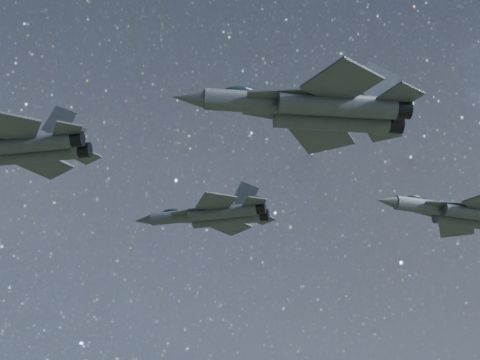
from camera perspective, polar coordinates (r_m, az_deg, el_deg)
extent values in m
cube|color=#2E3439|center=(80.22, -14.76, 2.41)|extent=(8.57, 3.91, 1.34)
cylinder|color=#2E3439|center=(79.02, -14.81, 2.52)|extent=(8.78, 4.03, 1.61)
cylinder|color=#2E3439|center=(80.64, -14.25, 1.78)|extent=(8.78, 4.03, 1.61)
cylinder|color=black|center=(77.30, -11.58, 2.85)|extent=(1.71, 1.81, 1.49)
cylinder|color=black|center=(78.95, -11.07, 2.09)|extent=(1.71, 1.81, 1.49)
cube|color=#2E3439|center=(82.68, -16.63, 1.65)|extent=(5.46, 1.66, 0.12)
cube|color=#2E3439|center=(77.30, -15.64, 3.56)|extent=(4.97, 5.33, 0.21)
cube|color=#2E3439|center=(82.78, -13.72, 1.05)|extent=(5.93, 5.89, 0.21)
cube|color=#2E3439|center=(76.48, -12.19, 3.47)|extent=(2.91, 3.07, 0.16)
cube|color=#2E3439|center=(80.27, -11.02, 1.71)|extent=(3.51, 3.50, 0.16)
cube|color=#2E3439|center=(78.71, -12.71, 4.05)|extent=(3.41, 1.46, 3.68)
cube|color=#2E3439|center=(80.73, -12.06, 3.09)|extent=(3.56, 0.91, 3.68)
cylinder|color=#2E3439|center=(92.32, -4.25, -2.60)|extent=(6.99, 3.75, 1.46)
cone|color=#2E3439|center=(93.66, -6.88, -2.86)|extent=(2.55, 2.00, 1.31)
ellipsoid|color=black|center=(92.94, -4.90, -2.28)|extent=(2.42, 1.69, 0.72)
cube|color=#2E3439|center=(91.09, -1.33, -2.34)|extent=(7.67, 3.95, 1.21)
cylinder|color=#2E3439|center=(90.01, -1.25, -2.30)|extent=(7.87, 4.07, 1.46)
cylinder|color=#2E3439|center=(91.64, -0.96, -2.80)|extent=(7.87, 4.07, 1.46)
cylinder|color=black|center=(89.14, 1.43, -2.03)|extent=(1.60, 1.68, 1.34)
cylinder|color=black|center=(90.79, 1.67, -2.53)|extent=(1.60, 1.68, 1.34)
cube|color=#2E3439|center=(90.74, -3.47, -2.23)|extent=(4.69, 3.39, 0.11)
cube|color=#2E3439|center=(92.92, -3.04, -2.90)|extent=(4.96, 1.79, 0.11)
cube|color=#2E3439|center=(88.19, -1.72, -1.58)|extent=(4.30, 4.66, 0.19)
cube|color=#2E3439|center=(93.72, -0.74, -3.28)|extent=(5.35, 5.27, 0.19)
cube|color=#2E3439|center=(88.23, 1.03, -1.60)|extent=(2.52, 2.67, 0.14)
cube|color=#2E3439|center=(92.01, 1.60, -2.77)|extent=(3.17, 3.15, 0.14)
cube|color=#2E3439|center=(90.03, 0.40, -1.05)|extent=(3.01, 1.50, 3.32)
cube|color=#2E3439|center=(92.06, 0.72, -1.70)|extent=(3.18, 1.01, 3.32)
cylinder|color=#2E3439|center=(62.69, 1.18, 5.56)|extent=(8.15, 1.84, 1.71)
cone|color=#2E3439|center=(62.33, -3.66, 5.84)|extent=(2.66, 1.58, 1.54)
ellipsoid|color=black|center=(63.02, -0.03, 6.26)|extent=(2.63, 1.19, 0.85)
cube|color=#2E3439|center=(63.54, 6.31, 5.18)|extent=(9.03, 1.78, 1.43)
cylinder|color=#2E3439|center=(62.47, 6.94, 5.32)|extent=(9.25, 1.85, 1.71)
cylinder|color=#2E3439|center=(64.26, 6.52, 4.25)|extent=(9.25, 1.85, 1.71)
cylinder|color=black|center=(63.72, 11.39, 4.98)|extent=(1.45, 1.60, 1.58)
cylinder|color=black|center=(65.47, 10.86, 3.94)|extent=(1.45, 1.60, 1.58)
cube|color=#2E3439|center=(61.65, 3.19, 6.10)|extent=(5.84, 2.36, 0.13)
cube|color=#2E3439|center=(64.08, 2.77, 4.62)|extent=(5.84, 2.19, 0.13)
cube|color=#2E3439|center=(60.44, 7.26, 6.88)|extent=(6.01, 6.20, 0.22)
cube|color=#2E3439|center=(66.51, 5.86, 3.20)|extent=(6.07, 6.23, 0.22)
cube|color=#2E3439|center=(62.59, 11.35, 5.89)|extent=(3.54, 3.63, 0.16)
cube|color=#2E3439|center=(66.62, 10.14, 3.48)|extent=(3.58, 3.65, 0.16)
cube|color=#2E3439|center=(64.16, 9.68, 6.80)|extent=(3.82, 0.54, 3.91)
cube|color=#2E3439|center=(66.33, 9.08, 5.45)|extent=(3.82, 0.50, 3.91)
cylinder|color=#2E3439|center=(82.40, 13.17, -1.86)|extent=(6.99, 2.48, 1.44)
cone|color=#2E3439|center=(80.46, 10.38, -1.49)|extent=(2.39, 1.62, 1.30)
ellipsoid|color=black|center=(82.20, 12.44, -1.34)|extent=(2.33, 1.30, 0.71)
cube|color=#2E3439|center=(84.69, 16.05, -2.26)|extent=(7.71, 2.54, 1.20)
cylinder|color=#2E3439|center=(84.01, 16.61, -2.27)|extent=(7.90, 2.62, 1.44)
cylinder|color=#2E3439|center=(85.40, 15.99, -2.80)|extent=(7.90, 2.62, 1.44)
cube|color=#2E3439|center=(82.17, 14.60, -1.69)|extent=(4.85, 1.20, 0.11)
cube|color=#2E3439|center=(84.09, 13.79, -2.43)|extent=(4.87, 2.59, 0.11)
cube|color=#2E3439|center=(87.09, 15.14, -3.29)|extent=(4.80, 5.04, 0.19)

